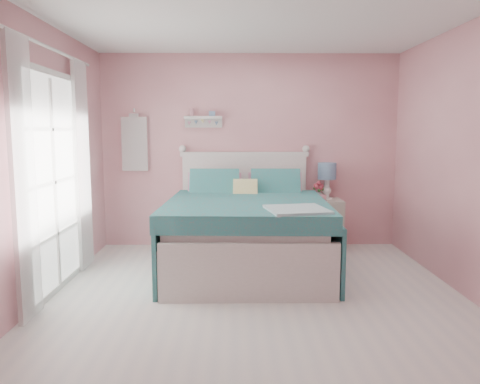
{
  "coord_description": "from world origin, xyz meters",
  "views": [
    {
      "loc": [
        -0.21,
        -4.13,
        1.58
      ],
      "look_at": [
        -0.14,
        1.2,
        0.88
      ],
      "focal_mm": 35.0,
      "sensor_mm": 36.0,
      "label": 1
    }
  ],
  "objects_px": {
    "nightstand": "(324,224)",
    "table_lamp": "(327,174)",
    "teacup": "(322,198)",
    "bed": "(246,232)",
    "vase": "(319,194)"
  },
  "relations": [
    {
      "from": "bed",
      "to": "table_lamp",
      "type": "bearing_deg",
      "value": 42.65
    },
    {
      "from": "nightstand",
      "to": "vase",
      "type": "bearing_deg",
      "value": 141.87
    },
    {
      "from": "table_lamp",
      "to": "vase",
      "type": "relative_size",
      "value": 3.6
    },
    {
      "from": "table_lamp",
      "to": "teacup",
      "type": "xyz_separation_m",
      "value": [
        -0.09,
        -0.2,
        -0.3
      ]
    },
    {
      "from": "table_lamp",
      "to": "vase",
      "type": "xyz_separation_m",
      "value": [
        -0.11,
        -0.03,
        -0.27
      ]
    },
    {
      "from": "bed",
      "to": "nightstand",
      "type": "distance_m",
      "value": 1.38
    },
    {
      "from": "vase",
      "to": "teacup",
      "type": "bearing_deg",
      "value": -83.54
    },
    {
      "from": "nightstand",
      "to": "teacup",
      "type": "height_order",
      "value": "teacup"
    },
    {
      "from": "bed",
      "to": "vase",
      "type": "xyz_separation_m",
      "value": [
        0.99,
        0.92,
        0.31
      ]
    },
    {
      "from": "nightstand",
      "to": "table_lamp",
      "type": "bearing_deg",
      "value": 62.32
    },
    {
      "from": "bed",
      "to": "teacup",
      "type": "bearing_deg",
      "value": 38.38
    },
    {
      "from": "table_lamp",
      "to": "teacup",
      "type": "bearing_deg",
      "value": -114.39
    },
    {
      "from": "bed",
      "to": "vase",
      "type": "relative_size",
      "value": 16.77
    },
    {
      "from": "nightstand",
      "to": "teacup",
      "type": "distance_m",
      "value": 0.4
    },
    {
      "from": "bed",
      "to": "vase",
      "type": "height_order",
      "value": "bed"
    }
  ]
}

